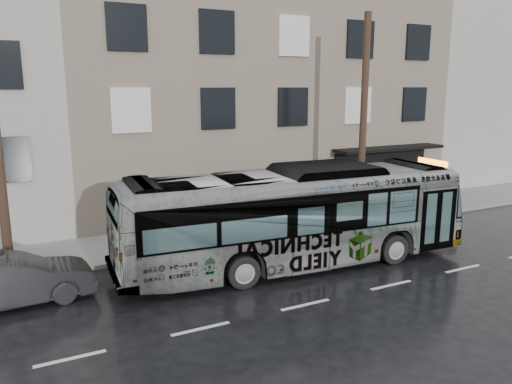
% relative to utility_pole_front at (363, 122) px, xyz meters
% --- Properties ---
extents(ground, '(120.00, 120.00, 0.00)m').
position_rel_utility_pole_front_xyz_m(ground, '(-6.50, -3.30, -4.65)').
color(ground, black).
rests_on(ground, ground).
extents(sidewalk, '(90.00, 3.60, 0.15)m').
position_rel_utility_pole_front_xyz_m(sidewalk, '(-6.50, 1.60, -4.58)').
color(sidewalk, gray).
rests_on(sidewalk, ground).
extents(building_taupe, '(20.00, 12.00, 11.00)m').
position_rel_utility_pole_front_xyz_m(building_taupe, '(-1.50, 9.40, 0.85)').
color(building_taupe, gray).
rests_on(building_taupe, ground).
extents(building_filler, '(18.00, 12.00, 12.00)m').
position_rel_utility_pole_front_xyz_m(building_filler, '(17.50, 9.40, 1.35)').
color(building_filler, '#AEABA4').
rests_on(building_filler, ground).
extents(utility_pole_front, '(0.30, 0.30, 9.00)m').
position_rel_utility_pole_front_xyz_m(utility_pole_front, '(0.00, 0.00, 0.00)').
color(utility_pole_front, '#3C281E').
rests_on(utility_pole_front, sidewalk).
extents(sign_post, '(0.06, 0.06, 2.40)m').
position_rel_utility_pole_front_xyz_m(sign_post, '(1.10, 0.00, -3.30)').
color(sign_post, slate).
rests_on(sign_post, sidewalk).
extents(bus, '(12.65, 3.81, 3.47)m').
position_rel_utility_pole_front_xyz_m(bus, '(-5.08, -2.80, -2.91)').
color(bus, '#B2B2B2').
rests_on(bus, ground).
extents(white_sedan, '(4.31, 1.90, 1.23)m').
position_rel_utility_pole_front_xyz_m(white_sedan, '(0.82, -2.42, -4.03)').
color(white_sedan, silver).
rests_on(white_sedan, ground).
extents(dark_sedan, '(4.58, 1.83, 1.48)m').
position_rel_utility_pole_front_xyz_m(dark_sedan, '(-13.97, -2.02, -3.91)').
color(dark_sedan, black).
rests_on(dark_sedan, ground).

